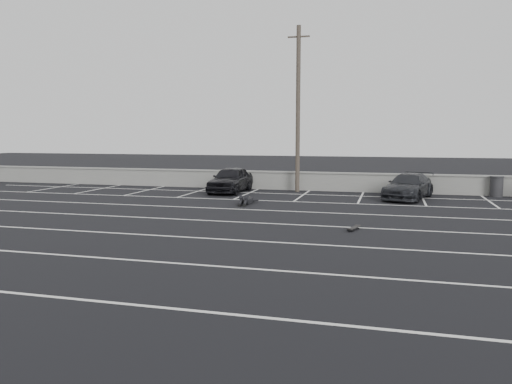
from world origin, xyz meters
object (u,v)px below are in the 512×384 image
(car_right, at_px, (408,186))
(utility_pole, at_px, (298,109))
(car_left, at_px, (231,179))
(skateboard, at_px, (353,228))
(trash_bin, at_px, (497,186))
(person, at_px, (247,198))

(car_right, height_order, utility_pole, utility_pole)
(car_left, distance_m, skateboard, 11.97)
(utility_pole, xyz_separation_m, trash_bin, (10.26, 0.40, -4.03))
(person, distance_m, skateboard, 7.51)
(person, xyz_separation_m, skateboard, (5.22, -5.39, -0.17))
(car_left, relative_size, car_right, 0.97)
(skateboard, bearing_deg, car_left, 145.30)
(utility_pole, bearing_deg, car_right, -15.80)
(trash_bin, bearing_deg, person, -153.93)
(car_left, xyz_separation_m, trash_bin, (13.75, 1.65, -0.17))
(car_left, bearing_deg, person, -61.64)
(car_right, bearing_deg, person, -137.02)
(person, bearing_deg, skateboard, -49.61)
(trash_bin, height_order, skateboard, trash_bin)
(car_right, bearing_deg, skateboard, -86.21)
(car_right, relative_size, trash_bin, 4.06)
(trash_bin, xyz_separation_m, person, (-11.62, -5.69, -0.30))
(utility_pole, relative_size, person, 3.72)
(car_right, xyz_separation_m, trash_bin, (4.38, 2.06, -0.09))
(car_left, xyz_separation_m, car_right, (9.37, -0.41, -0.09))
(car_left, relative_size, person, 1.72)
(car_left, bearing_deg, skateboard, -51.51)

